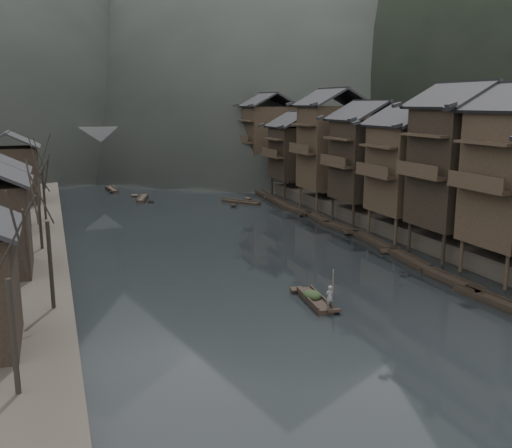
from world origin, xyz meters
name	(u,v)px	position (x,y,z in m)	size (l,w,h in m)	color
water	(304,297)	(0.00, 0.00, 0.00)	(300.00, 300.00, 0.00)	black
right_bank	(404,184)	(35.00, 40.00, 0.90)	(40.00, 200.00, 1.80)	#2D2823
stilt_houses	(379,144)	(17.28, 19.15, 8.79)	(9.00, 67.60, 15.09)	black
bare_trees	(34,194)	(-17.00, 9.30, 6.72)	(3.81, 42.76, 7.62)	black
moored_sampans	(310,216)	(12.21, 25.16, 0.20)	(3.05, 68.02, 0.47)	black
midriver_boats	(164,196)	(-1.07, 45.07, 0.20)	(18.07, 22.72, 0.45)	black
stone_bridge	(141,147)	(0.00, 72.00, 5.11)	(40.00, 6.00, 9.00)	#4C4C4F
hero_sampan	(314,300)	(0.21, -1.22, 0.20)	(1.61, 5.29, 0.44)	black
cargo_heap	(312,290)	(0.18, -0.98, 0.78)	(1.15, 1.51, 0.69)	black
boatman	(330,293)	(0.41, -3.04, 1.20)	(0.56, 0.37, 1.53)	slate
bamboo_pole	(334,253)	(0.61, -3.04, 3.84)	(0.06, 0.06, 4.64)	#8C7A51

